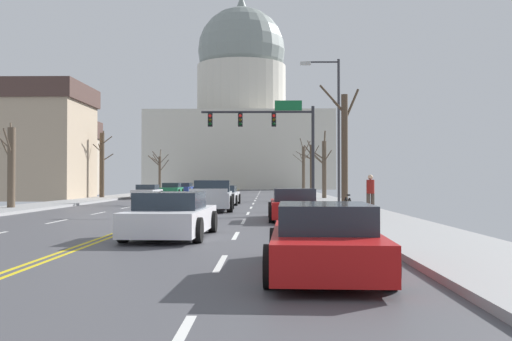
{
  "coord_description": "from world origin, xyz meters",
  "views": [
    {
      "loc": [
        4.37,
        -24.33,
        1.58
      ],
      "look_at": [
        3.4,
        26.87,
        2.39
      ],
      "focal_mm": 39.54,
      "sensor_mm": 36.0,
      "label": 1
    }
  ],
  "objects_px": {
    "pickup_truck_near_01": "(212,197)",
    "signal_gantry": "(273,128)",
    "sedan_oncoming_00": "(147,192)",
    "street_lamp_right": "(334,120)",
    "sedan_oncoming_02": "(184,188)",
    "sedan_near_04": "(324,240)",
    "sedan_oncoming_01": "(172,189)",
    "pedestrian_00": "(370,192)",
    "bicycle_parked": "(348,205)",
    "sedan_near_00": "(224,195)",
    "sedan_near_03": "(172,216)",
    "sedan_near_02": "(294,205)",
    "sedan_oncoming_03": "(220,187)"
  },
  "relations": [
    {
      "from": "sedan_near_02",
      "to": "sedan_oncoming_03",
      "type": "relative_size",
      "value": 1.05
    },
    {
      "from": "sedan_near_02",
      "to": "street_lamp_right",
      "type": "bearing_deg",
      "value": 72.53
    },
    {
      "from": "sedan_oncoming_00",
      "to": "sedan_oncoming_03",
      "type": "xyz_separation_m",
      "value": [
        3.32,
        30.7,
        -0.0
      ]
    },
    {
      "from": "pickup_truck_near_01",
      "to": "sedan_near_02",
      "type": "relative_size",
      "value": 1.19
    },
    {
      "from": "street_lamp_right",
      "to": "bicycle_parked",
      "type": "xyz_separation_m",
      "value": [
        -0.17,
        -6.24,
        -4.28
      ]
    },
    {
      "from": "sedan_oncoming_00",
      "to": "sedan_oncoming_03",
      "type": "relative_size",
      "value": 0.95
    },
    {
      "from": "sedan_oncoming_00",
      "to": "sedan_near_04",
      "type": "bearing_deg",
      "value": -73.53
    },
    {
      "from": "sedan_near_00",
      "to": "sedan_oncoming_00",
      "type": "height_order",
      "value": "sedan_near_00"
    },
    {
      "from": "sedan_near_02",
      "to": "sedan_oncoming_03",
      "type": "bearing_deg",
      "value": 97.78
    },
    {
      "from": "pickup_truck_near_01",
      "to": "sedan_oncoming_00",
      "type": "bearing_deg",
      "value": 112.19
    },
    {
      "from": "pickup_truck_near_01",
      "to": "sedan_near_04",
      "type": "height_order",
      "value": "pickup_truck_near_01"
    },
    {
      "from": "sedan_near_04",
      "to": "sedan_near_03",
      "type": "bearing_deg",
      "value": 121.26
    },
    {
      "from": "street_lamp_right",
      "to": "sedan_near_02",
      "type": "distance_m",
      "value": 9.37
    },
    {
      "from": "street_lamp_right",
      "to": "pedestrian_00",
      "type": "distance_m",
      "value": 6.83
    },
    {
      "from": "street_lamp_right",
      "to": "bicycle_parked",
      "type": "bearing_deg",
      "value": -91.52
    },
    {
      "from": "pedestrian_00",
      "to": "signal_gantry",
      "type": "bearing_deg",
      "value": 105.05
    },
    {
      "from": "pickup_truck_near_01",
      "to": "signal_gantry",
      "type": "bearing_deg",
      "value": 72.98
    },
    {
      "from": "sedan_oncoming_03",
      "to": "bicycle_parked",
      "type": "distance_m",
      "value": 53.52
    },
    {
      "from": "pickup_truck_near_01",
      "to": "sedan_oncoming_02",
      "type": "height_order",
      "value": "pickup_truck_near_01"
    },
    {
      "from": "sedan_oncoming_01",
      "to": "pedestrian_00",
      "type": "relative_size",
      "value": 2.72
    },
    {
      "from": "pickup_truck_near_01",
      "to": "sedan_oncoming_01",
      "type": "distance_m",
      "value": 28.06
    },
    {
      "from": "signal_gantry",
      "to": "sedan_oncoming_03",
      "type": "relative_size",
      "value": 1.78
    },
    {
      "from": "sedan_near_00",
      "to": "sedan_near_04",
      "type": "height_order",
      "value": "sedan_near_00"
    },
    {
      "from": "signal_gantry",
      "to": "bicycle_parked",
      "type": "distance_m",
      "value": 16.49
    },
    {
      "from": "sedan_oncoming_02",
      "to": "sedan_near_03",
      "type": "bearing_deg",
      "value": -81.97
    },
    {
      "from": "street_lamp_right",
      "to": "sedan_near_03",
      "type": "bearing_deg",
      "value": -113.01
    },
    {
      "from": "signal_gantry",
      "to": "sedan_oncoming_00",
      "type": "xyz_separation_m",
      "value": [
        -10.14,
        6.38,
        -4.61
      ]
    },
    {
      "from": "sedan_near_00",
      "to": "sedan_oncoming_02",
      "type": "height_order",
      "value": "sedan_near_00"
    },
    {
      "from": "street_lamp_right",
      "to": "sedan_oncoming_02",
      "type": "distance_m",
      "value": 39.01
    },
    {
      "from": "sedan_oncoming_03",
      "to": "bicycle_parked",
      "type": "relative_size",
      "value": 2.51
    },
    {
      "from": "sedan_oncoming_03",
      "to": "street_lamp_right",
      "type": "bearing_deg",
      "value": -77.9
    },
    {
      "from": "sedan_near_03",
      "to": "sedan_oncoming_00",
      "type": "height_order",
      "value": "sedan_near_03"
    },
    {
      "from": "signal_gantry",
      "to": "sedan_oncoming_01",
      "type": "relative_size",
      "value": 1.76
    },
    {
      "from": "sedan_oncoming_01",
      "to": "sedan_oncoming_03",
      "type": "xyz_separation_m",
      "value": [
        3.11,
        20.38,
        -0.03
      ]
    },
    {
      "from": "sedan_oncoming_00",
      "to": "bicycle_parked",
      "type": "relative_size",
      "value": 2.38
    },
    {
      "from": "pickup_truck_near_01",
      "to": "sedan_near_03",
      "type": "distance_m",
      "value": 13.28
    },
    {
      "from": "sedan_near_02",
      "to": "pedestrian_00",
      "type": "relative_size",
      "value": 2.82
    },
    {
      "from": "pickup_truck_near_01",
      "to": "pedestrian_00",
      "type": "bearing_deg",
      "value": -31.32
    },
    {
      "from": "pickup_truck_near_01",
      "to": "sedan_near_04",
      "type": "bearing_deg",
      "value": -78.89
    },
    {
      "from": "street_lamp_right",
      "to": "sedan_oncoming_01",
      "type": "height_order",
      "value": "street_lamp_right"
    },
    {
      "from": "sedan_near_04",
      "to": "sedan_oncoming_02",
      "type": "height_order",
      "value": "sedan_near_04"
    },
    {
      "from": "sedan_near_04",
      "to": "pedestrian_00",
      "type": "height_order",
      "value": "pedestrian_00"
    },
    {
      "from": "street_lamp_right",
      "to": "sedan_oncoming_01",
      "type": "relative_size",
      "value": 1.75
    },
    {
      "from": "sedan_near_03",
      "to": "sedan_oncoming_00",
      "type": "xyz_separation_m",
      "value": [
        -7.1,
        30.2,
        -0.02
      ]
    },
    {
      "from": "sedan_near_00",
      "to": "pedestrian_00",
      "type": "xyz_separation_m",
      "value": [
        7.16,
        -10.94,
        0.48
      ]
    },
    {
      "from": "signal_gantry",
      "to": "sedan_near_02",
      "type": "bearing_deg",
      "value": -87.95
    },
    {
      "from": "pedestrian_00",
      "to": "sedan_oncoming_01",
      "type": "bearing_deg",
      "value": 113.76
    },
    {
      "from": "sedan_near_00",
      "to": "sedan_near_04",
      "type": "distance_m",
      "value": 25.94
    },
    {
      "from": "sedan_near_00",
      "to": "pedestrian_00",
      "type": "bearing_deg",
      "value": -56.81
    },
    {
      "from": "signal_gantry",
      "to": "sedan_near_00",
      "type": "xyz_separation_m",
      "value": [
        -3.13,
        -4.02,
        -4.58
      ]
    }
  ]
}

